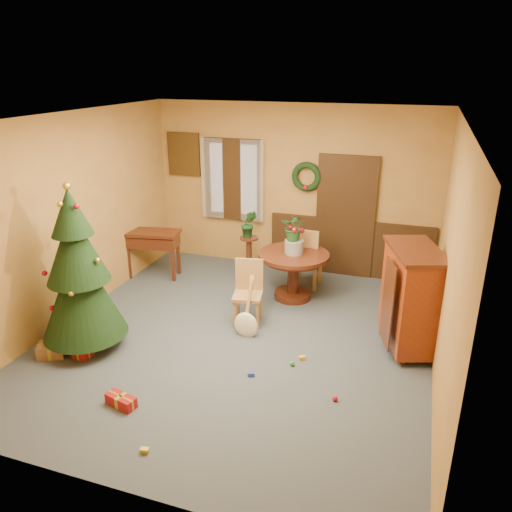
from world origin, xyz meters
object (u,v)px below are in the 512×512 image
at_px(dining_table, 293,267).
at_px(sideboard, 411,296).
at_px(christmas_tree, 79,273).
at_px(writing_desk, 153,243).
at_px(chair_near, 248,289).

bearing_deg(dining_table, sideboard, -28.42).
height_order(christmas_tree, writing_desk, christmas_tree).
distance_m(christmas_tree, sideboard, 4.19).
distance_m(dining_table, chair_near, 1.03).
bearing_deg(christmas_tree, sideboard, 18.42).
height_order(dining_table, chair_near, chair_near).
relative_size(chair_near, sideboard, 0.67).
xyz_separation_m(dining_table, christmas_tree, (-2.19, -2.29, 0.52)).
bearing_deg(dining_table, chair_near, -113.77).
distance_m(christmas_tree, writing_desk, 2.42).
distance_m(dining_table, writing_desk, 2.52).
distance_m(writing_desk, sideboard, 4.42).
bearing_deg(christmas_tree, writing_desk, 98.01).
height_order(chair_near, sideboard, sideboard).
bearing_deg(sideboard, chair_near, 179.46).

